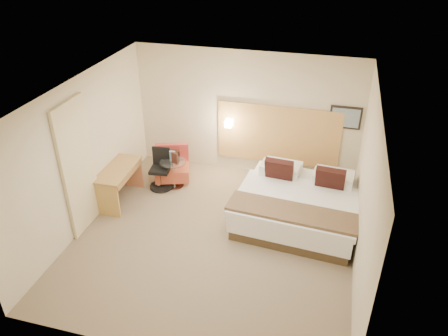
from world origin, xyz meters
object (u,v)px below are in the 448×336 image
(lounge_chair, at_px, (172,167))
(desk_chair, at_px, (161,172))
(side_table, at_px, (174,173))
(bed, at_px, (299,203))
(desk, at_px, (119,175))

(lounge_chair, bearing_deg, desk_chair, -108.24)
(side_table, height_order, desk_chair, desk_chair)
(bed, xyz_separation_m, desk_chair, (-2.91, 0.40, 0.01))
(lounge_chair, height_order, desk_chair, desk_chair)
(side_table, xyz_separation_m, desk_chair, (-0.26, -0.07, 0.02))
(bed, distance_m, desk, 3.51)
(side_table, bearing_deg, desk, -137.83)
(lounge_chair, bearing_deg, desk, -123.76)
(lounge_chair, relative_size, desk, 0.73)
(bed, bearing_deg, desk, -175.30)
(side_table, bearing_deg, bed, -9.99)
(desk, bearing_deg, desk_chair, 49.86)
(desk, height_order, desk_chair, desk_chair)
(desk, xyz_separation_m, desk_chair, (0.58, 0.68, -0.22))
(bed, bearing_deg, side_table, 170.01)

